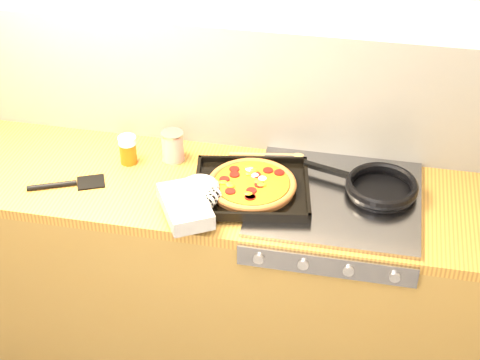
% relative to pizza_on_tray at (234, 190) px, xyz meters
% --- Properties ---
extents(room_shell, '(3.20, 3.20, 3.20)m').
position_rel_pizza_on_tray_xyz_m(room_shell, '(-0.09, 0.36, 0.21)').
color(room_shell, white).
rests_on(room_shell, ground).
extents(counter_run, '(3.20, 0.62, 0.90)m').
position_rel_pizza_on_tray_xyz_m(counter_run, '(-0.09, 0.08, -0.49)').
color(counter_run, brown).
rests_on(counter_run, ground).
extents(stovetop, '(0.60, 0.56, 0.02)m').
position_rel_pizza_on_tray_xyz_m(stovetop, '(0.36, 0.08, -0.04)').
color(stovetop, gray).
rests_on(stovetop, counter_run).
extents(pizza_on_tray, '(0.56, 0.54, 0.07)m').
position_rel_pizza_on_tray_xyz_m(pizza_on_tray, '(0.00, 0.00, 0.00)').
color(pizza_on_tray, black).
rests_on(pizza_on_tray, stovetop).
extents(frying_pan, '(0.46, 0.32, 0.04)m').
position_rel_pizza_on_tray_xyz_m(frying_pan, '(0.51, 0.13, -0.01)').
color(frying_pan, black).
rests_on(frying_pan, stovetop).
extents(tomato_can, '(0.10, 0.10, 0.12)m').
position_rel_pizza_on_tray_xyz_m(tomato_can, '(-0.28, 0.21, 0.02)').
color(tomato_can, '#A30D1A').
rests_on(tomato_can, counter_run).
extents(juice_glass, '(0.09, 0.09, 0.11)m').
position_rel_pizza_on_tray_xyz_m(juice_glass, '(-0.45, 0.16, 0.01)').
color(juice_glass, '#D54B0C').
rests_on(juice_glass, counter_run).
extents(wooden_spoon, '(0.30, 0.07, 0.02)m').
position_rel_pizza_on_tray_xyz_m(wooden_spoon, '(0.10, 0.30, -0.03)').
color(wooden_spoon, '#A17044').
rests_on(wooden_spoon, counter_run).
extents(black_spatula, '(0.28, 0.16, 0.02)m').
position_rel_pizza_on_tray_xyz_m(black_spatula, '(-0.62, -0.04, -0.04)').
color(black_spatula, black).
rests_on(black_spatula, counter_run).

